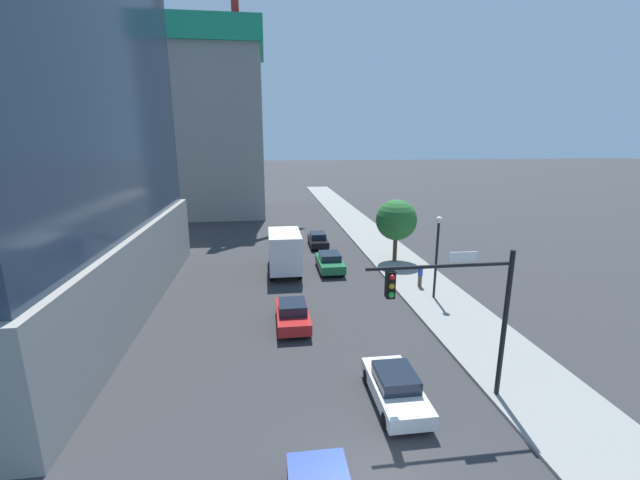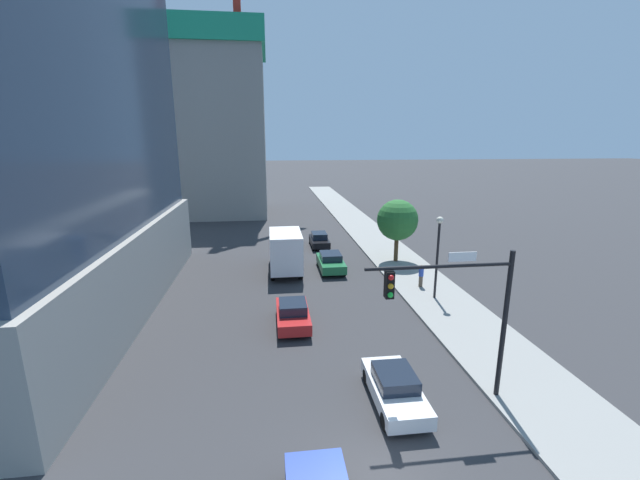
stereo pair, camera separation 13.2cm
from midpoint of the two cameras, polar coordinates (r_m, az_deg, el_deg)
sidewalk at (r=33.72m, az=12.52°, el=-4.30°), size 4.64×120.00×0.15m
construction_building at (r=60.52m, az=-14.87°, el=16.69°), size 21.71×14.30×34.88m
traffic_light_pole at (r=16.63m, az=19.03°, el=-7.99°), size 5.85×0.48×6.22m
street_lamp at (r=27.43m, az=16.42°, el=-0.68°), size 0.44×0.44×5.52m
street_tree at (r=35.20m, az=10.96°, el=2.76°), size 3.50×3.50×5.38m
car_white at (r=17.69m, az=10.70°, el=-19.77°), size 1.82×4.28×1.42m
car_black at (r=40.42m, az=-0.01°, el=0.03°), size 1.72×4.06×1.43m
car_green at (r=33.07m, az=1.64°, el=-3.09°), size 1.92×4.27×1.48m
car_red at (r=23.70m, az=-3.69°, el=-10.32°), size 1.83×4.17×1.48m
box_truck at (r=32.60m, az=-4.79°, el=-1.31°), size 2.45×6.54×3.45m
pedestrian_blue_shirt at (r=30.01m, az=14.16°, el=-4.89°), size 0.34×0.34×1.62m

